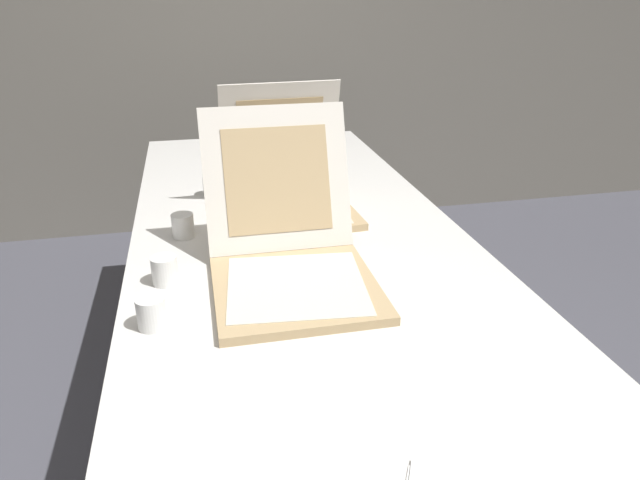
% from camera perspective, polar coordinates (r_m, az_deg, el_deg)
% --- Properties ---
extents(wall_back, '(10.00, 0.10, 2.60)m').
position_cam_1_polar(wall_back, '(3.60, -8.58, 21.55)').
color(wall_back, gray).
rests_on(wall_back, ground).
extents(table, '(0.97, 2.44, 0.76)m').
position_cam_1_polar(table, '(1.73, -1.96, -0.76)').
color(table, silver).
rests_on(table, ground).
extents(pizza_box_front, '(0.39, 0.53, 0.39)m').
position_cam_1_polar(pizza_box_front, '(1.43, -2.83, -2.07)').
color(pizza_box_front, tan).
rests_on(pizza_box_front, table).
extents(pizza_box_middle, '(0.41, 0.41, 0.40)m').
position_cam_1_polar(pizza_box_middle, '(1.87, -3.16, 4.54)').
color(pizza_box_middle, tan).
rests_on(pizza_box_middle, table).
extents(cup_white_near_center, '(0.06, 0.06, 0.07)m').
position_cam_1_polar(cup_white_near_center, '(1.47, -15.02, -2.88)').
color(cup_white_near_center, white).
rests_on(cup_white_near_center, table).
extents(cup_white_mid, '(0.06, 0.06, 0.07)m').
position_cam_1_polar(cup_white_mid, '(1.73, -13.32, 1.37)').
color(cup_white_mid, white).
rests_on(cup_white_mid, table).
extents(cup_white_near_left, '(0.06, 0.06, 0.07)m').
position_cam_1_polar(cup_white_near_left, '(1.30, -16.21, -6.88)').
color(cup_white_near_left, white).
rests_on(cup_white_near_left, table).
extents(cup_white_far, '(0.06, 0.06, 0.07)m').
position_cam_1_polar(cup_white_far, '(2.05, -10.54, 5.24)').
color(cup_white_far, white).
rests_on(cup_white_far, table).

